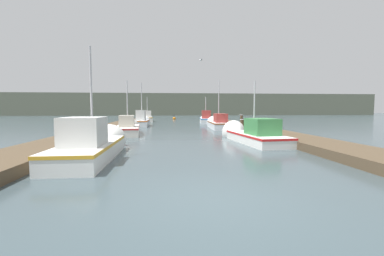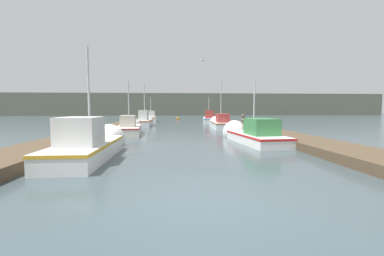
# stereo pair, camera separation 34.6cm
# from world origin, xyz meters

# --- Properties ---
(ground_plane) EXTENTS (200.00, 200.00, 0.00)m
(ground_plane) POSITION_xyz_m (0.00, 0.00, 0.00)
(ground_plane) COLOR #38474C
(dock_left) EXTENTS (2.31, 40.00, 0.36)m
(dock_left) POSITION_xyz_m (-6.02, 16.00, 0.18)
(dock_left) COLOR #4C3D2B
(dock_left) RESTS_ON ground_plane
(dock_right) EXTENTS (2.31, 40.00, 0.36)m
(dock_right) POSITION_xyz_m (6.02, 16.00, 0.18)
(dock_right) COLOR #4C3D2B
(dock_right) RESTS_ON ground_plane
(distant_shore_ridge) EXTENTS (120.00, 16.00, 6.18)m
(distant_shore_ridge) POSITION_xyz_m (0.00, 74.33, 3.09)
(distant_shore_ridge) COLOR #565B4C
(distant_shore_ridge) RESTS_ON ground_plane
(fishing_boat_0) EXTENTS (1.74, 6.06, 4.62)m
(fishing_boat_0) POSITION_xyz_m (-3.78, 5.04, 0.48)
(fishing_boat_0) COLOR silver
(fishing_boat_0) RESTS_ON ground_plane
(fishing_boat_1) EXTENTS (2.28, 6.16, 3.92)m
(fishing_boat_1) POSITION_xyz_m (3.73, 9.13, 0.40)
(fishing_boat_1) COLOR silver
(fishing_boat_1) RESTS_ON ground_plane
(fishing_boat_2) EXTENTS (2.21, 6.17, 4.33)m
(fishing_boat_2) POSITION_xyz_m (-3.97, 14.50, 0.41)
(fishing_boat_2) COLOR silver
(fishing_boat_2) RESTS_ON ground_plane
(fishing_boat_3) EXTENTS (1.79, 6.12, 4.98)m
(fishing_boat_3) POSITION_xyz_m (3.80, 19.20, 0.45)
(fishing_boat_3) COLOR silver
(fishing_boat_3) RESTS_ON ground_plane
(fishing_boat_4) EXTENTS (1.54, 5.87, 4.98)m
(fishing_boat_4) POSITION_xyz_m (-3.83, 23.25, 0.52)
(fishing_boat_4) COLOR silver
(fishing_boat_4) RESTS_ON ground_plane
(fishing_boat_5) EXTENTS (1.87, 5.80, 3.70)m
(fishing_boat_5) POSITION_xyz_m (3.86, 28.00, 0.55)
(fishing_boat_5) COLOR silver
(fishing_boat_5) RESTS_ON ground_plane
(fishing_boat_6) EXTENTS (1.86, 5.35, 3.87)m
(fishing_boat_6) POSITION_xyz_m (-4.06, 32.91, 0.53)
(fishing_boat_6) COLOR silver
(fishing_boat_6) RESTS_ON ground_plane
(mooring_piling_0) EXTENTS (0.35, 0.35, 1.02)m
(mooring_piling_0) POSITION_xyz_m (4.96, 15.11, 0.51)
(mooring_piling_0) COLOR #473523
(mooring_piling_0) RESTS_ON ground_plane
(mooring_piling_1) EXTENTS (0.25, 0.25, 1.36)m
(mooring_piling_1) POSITION_xyz_m (5.06, 15.65, 0.69)
(mooring_piling_1) COLOR #473523
(mooring_piling_1) RESTS_ON ground_plane
(mooring_piling_2) EXTENTS (0.26, 0.26, 1.23)m
(mooring_piling_2) POSITION_xyz_m (4.90, 30.54, 0.62)
(mooring_piling_2) COLOR #473523
(mooring_piling_2) RESTS_ON ground_plane
(mooring_piling_3) EXTENTS (0.37, 0.37, 0.99)m
(mooring_piling_3) POSITION_xyz_m (4.91, 35.38, 0.50)
(mooring_piling_3) COLOR #473523
(mooring_piling_3) RESTS_ON ground_plane
(channel_buoy) EXTENTS (0.56, 0.56, 1.06)m
(channel_buoy) POSITION_xyz_m (0.01, 39.81, 0.16)
(channel_buoy) COLOR #BF6513
(channel_buoy) RESTS_ON ground_plane
(seagull_lead) EXTENTS (0.30, 0.56, 0.12)m
(seagull_lead) POSITION_xyz_m (1.72, 16.02, 5.81)
(seagull_lead) COLOR white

